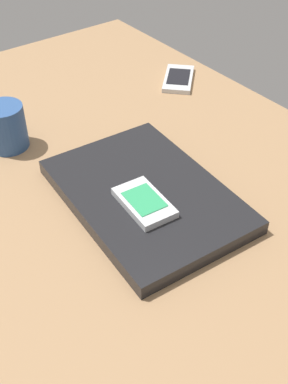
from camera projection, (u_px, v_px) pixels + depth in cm
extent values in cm
cube|color=#9E7751|center=(125.00, 190.00, 81.21)|extent=(120.00, 80.00, 3.00)
cube|color=black|center=(144.00, 196.00, 75.88)|extent=(33.22, 24.22, 2.36)
cube|color=silver|center=(144.00, 203.00, 72.08)|extent=(10.35, 6.67, 1.13)
cube|color=#33A566|center=(144.00, 199.00, 71.66)|extent=(6.50, 5.07, 0.14)
cube|color=silver|center=(178.00, 79.00, 107.04)|extent=(12.70, 12.79, 0.98)
cube|color=black|center=(179.00, 76.00, 106.68)|extent=(8.56, 8.61, 0.14)
cylinder|color=#2D518C|center=(6.00, 127.00, 85.70)|extent=(7.23, 7.23, 8.13)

